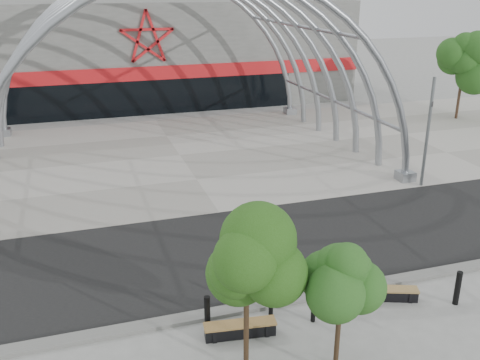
{
  "coord_description": "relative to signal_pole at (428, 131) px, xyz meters",
  "views": [
    {
      "loc": [
        -5.57,
        -13.53,
        9.49
      ],
      "look_at": [
        0.0,
        4.0,
        2.6
      ],
      "focal_mm": 40.0,
      "sensor_mm": 36.0,
      "label": 1
    }
  ],
  "objects": [
    {
      "name": "arena_building",
      "position": [
        -10.34,
        26.32,
        1.19
      ],
      "size": [
        34.0,
        15.24,
        8.0
      ],
      "color": "slate",
      "rests_on": "ground"
    },
    {
      "name": "bollard_1",
      "position": [
        -10.87,
        -7.86,
        -2.37
      ],
      "size": [
        0.14,
        0.14,
        0.86
      ],
      "primitive_type": "cylinder",
      "color": "black",
      "rests_on": "ground"
    },
    {
      "name": "bollard_0",
      "position": [
        -12.87,
        -8.0,
        -2.25
      ],
      "size": [
        0.17,
        0.17,
        1.09
      ],
      "primitive_type": "cylinder",
      "color": "black",
      "rests_on": "ground"
    },
    {
      "name": "ground",
      "position": [
        -10.34,
        -7.13,
        -2.8
      ],
      "size": [
        140.0,
        140.0,
        0.0
      ],
      "primitive_type": "plane",
      "color": "gray",
      "rests_on": "ground"
    },
    {
      "name": "kerb",
      "position": [
        -10.34,
        -7.38,
        -2.74
      ],
      "size": [
        60.0,
        0.5,
        0.12
      ],
      "primitive_type": "cube",
      "color": "slate",
      "rests_on": "ground"
    },
    {
      "name": "signal_pole",
      "position": [
        0.0,
        0.0,
        0.0
      ],
      "size": [
        0.31,
        0.76,
        5.35
      ],
      "color": "slate",
      "rests_on": "ground"
    },
    {
      "name": "street_tree_1",
      "position": [
        -10.22,
        -10.79,
        -0.05
      ],
      "size": [
        1.62,
        1.62,
        3.83
      ],
      "color": "#302414",
      "rests_on": "ground"
    },
    {
      "name": "forecourt",
      "position": [
        -10.34,
        8.37,
        -2.78
      ],
      "size": [
        60.0,
        17.0,
        0.04
      ],
      "primitive_type": "cube",
      "color": "#9A968B",
      "rests_on": "ground"
    },
    {
      "name": "bench_0",
      "position": [
        -12.07,
        -8.57,
        -2.59
      ],
      "size": [
        2.1,
        0.71,
        0.43
      ],
      "color": "black",
      "rests_on": "ground"
    },
    {
      "name": "bench_1",
      "position": [
        -7.08,
        -8.21,
        -2.6
      ],
      "size": [
        1.96,
        1.07,
        0.41
      ],
      "color": "black",
      "rests_on": "ground"
    },
    {
      "name": "bollard_3",
      "position": [
        -8.56,
        -8.51,
        -2.32
      ],
      "size": [
        0.15,
        0.15,
        0.95
      ],
      "primitive_type": "cylinder",
      "color": "black",
      "rests_on": "ground"
    },
    {
      "name": "street_tree_0",
      "position": [
        -12.38,
        -10.07,
        0.24
      ],
      "size": [
        1.85,
        1.85,
        4.23
      ],
      "color": "#2E2111",
      "rests_on": "ground"
    },
    {
      "name": "bollard_2",
      "position": [
        -9.8,
        -8.56,
        -2.36
      ],
      "size": [
        0.14,
        0.14,
        0.87
      ],
      "primitive_type": "cylinder",
      "color": "black",
      "rests_on": "ground"
    },
    {
      "name": "vault_canopy",
      "position": [
        -10.34,
        8.37,
        -2.78
      ],
      "size": [
        20.8,
        15.8,
        20.36
      ],
      "color": "#91959B",
      "rests_on": "ground"
    },
    {
      "name": "bg_tree_1",
      "position": [
        10.66,
        10.87,
        1.45
      ],
      "size": [
        2.7,
        2.7,
        5.91
      ],
      "color": "#301F14",
      "rests_on": "ground"
    },
    {
      "name": "bollard_4",
      "position": [
        -5.16,
        -9.08,
        -2.23
      ],
      "size": [
        0.18,
        0.18,
        1.13
      ],
      "primitive_type": "cylinder",
      "color": "black",
      "rests_on": "ground"
    },
    {
      "name": "road",
      "position": [
        -10.34,
        -3.63,
        -2.79
      ],
      "size": [
        140.0,
        7.0,
        0.02
      ],
      "primitive_type": "cube",
      "color": "black",
      "rests_on": "ground"
    }
  ]
}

